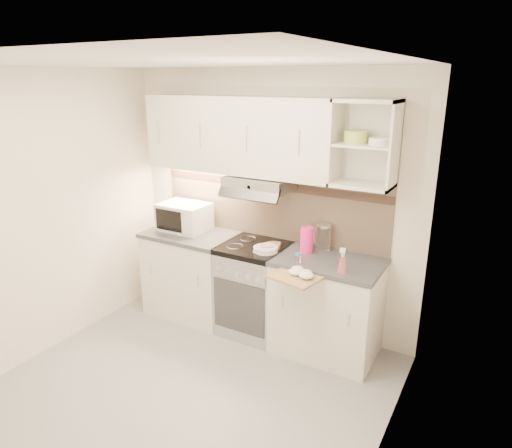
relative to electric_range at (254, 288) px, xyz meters
name	(u,v)px	position (x,y,z in m)	size (l,w,h in m)	color
ground	(186,392)	(0.00, -1.10, -0.45)	(3.00, 3.00, 0.00)	gray
room_shell	(207,185)	(0.00, -0.73, 1.18)	(3.04, 2.84, 2.52)	silver
base_cabinet_left	(193,275)	(-0.75, 0.00, -0.02)	(0.90, 0.60, 0.86)	silver
worktop_left	(191,234)	(-0.75, 0.00, 0.43)	(0.92, 0.62, 0.04)	#47474C
base_cabinet_right	(327,309)	(0.75, 0.00, -0.02)	(0.90, 0.60, 0.86)	silver
worktop_right	(329,262)	(0.75, 0.00, 0.43)	(0.92, 0.62, 0.04)	#47474C
electric_range	(254,288)	(0.00, 0.00, 0.00)	(0.60, 0.60, 0.90)	#B7B7BC
microwave	(184,217)	(-0.86, 0.05, 0.59)	(0.49, 0.37, 0.28)	silver
watering_can	(183,228)	(-0.79, -0.08, 0.52)	(0.22, 0.11, 0.19)	white
plate_stack	(266,249)	(0.17, -0.09, 0.47)	(0.22, 0.22, 0.05)	white
bread_loaf	(272,246)	(0.18, 0.01, 0.47)	(0.15, 0.15, 0.04)	#B87D47
pink_pitcher	(307,240)	(0.50, 0.08, 0.57)	(0.13, 0.12, 0.24)	#FF2186
glass_jar	(323,237)	(0.61, 0.20, 0.57)	(0.13, 0.13, 0.25)	silver
spice_jar	(298,257)	(0.53, -0.17, 0.49)	(0.05, 0.05, 0.08)	silver
spray_bottle	(343,262)	(0.93, -0.19, 0.54)	(0.08, 0.08, 0.22)	pink
cutting_board	(297,276)	(0.62, -0.39, 0.42)	(0.38, 0.34, 0.02)	#AE7450
dish_towel	(300,272)	(0.65, -0.39, 0.46)	(0.24, 0.20, 0.06)	beige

